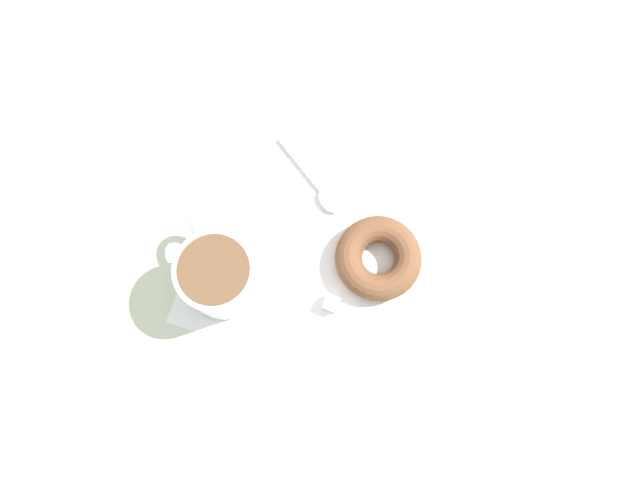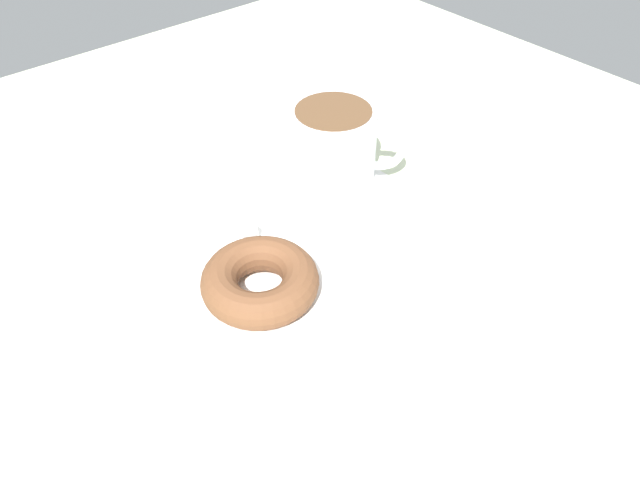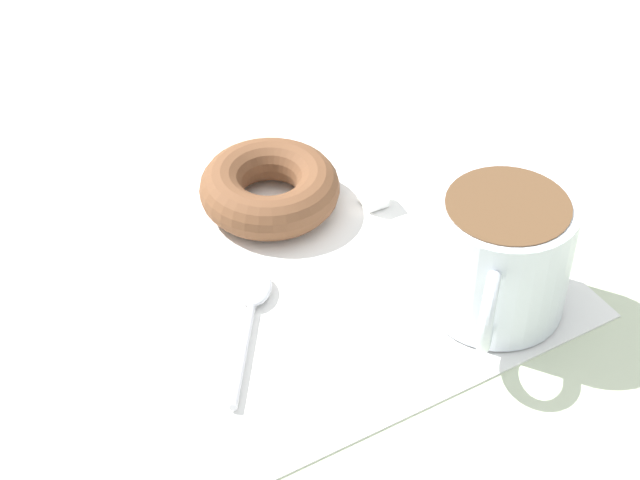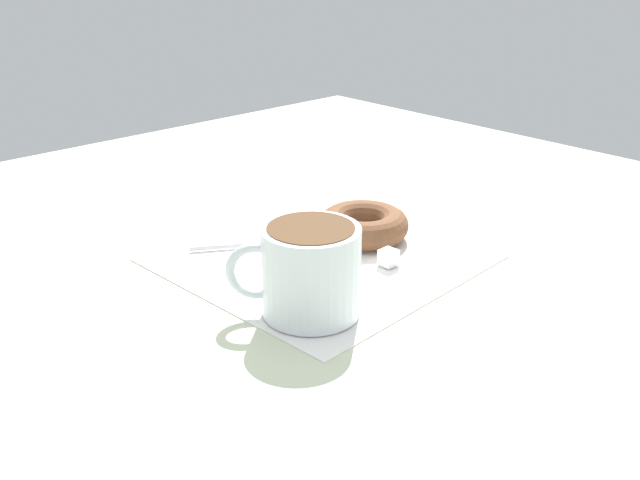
{
  "view_description": "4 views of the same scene",
  "coord_description": "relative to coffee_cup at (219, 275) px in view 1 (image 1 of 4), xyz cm",
  "views": [
    {
      "loc": [
        -3.28,
        18.24,
        76.23
      ],
      "look_at": [
        2.91,
        1.8,
        2.3
      ],
      "focal_mm": 35.0,
      "sensor_mm": 36.0,
      "label": 1
    },
    {
      "loc": [
        -25.84,
        -31.98,
        41.44
      ],
      "look_at": [
        2.91,
        1.8,
        2.3
      ],
      "focal_mm": 35.0,
      "sensor_mm": 36.0,
      "label": 2
    },
    {
      "loc": [
        53.46,
        -24.15,
        51.76
      ],
      "look_at": [
        2.91,
        1.8,
        2.3
      ],
      "focal_mm": 60.0,
      "sensor_mm": 36.0,
      "label": 3
    },
    {
      "loc": [
        52.16,
        54.76,
        33.34
      ],
      "look_at": [
        2.91,
        1.8,
        2.3
      ],
      "focal_mm": 40.0,
      "sensor_mm": 36.0,
      "label": 4
    }
  ],
  "objects": [
    {
      "name": "sugar_cube",
      "position": [
        -13.34,
        -1.94,
        -3.63
      ],
      "size": [
        1.74,
        1.74,
        1.74
      ],
      "primitive_type": "cube",
      "color": "white",
      "rests_on": "napkin"
    },
    {
      "name": "donut",
      "position": [
        -16.8,
        -9.05,
        -2.83
      ],
      "size": [
        10.63,
        10.63,
        3.35
      ],
      "primitive_type": "torus",
      "color": "brown",
      "rests_on": "napkin"
    },
    {
      "name": "napkin",
      "position": [
        -9.38,
        -8.59,
        -4.65
      ],
      "size": [
        31.56,
        31.56,
        0.3
      ],
      "primitive_type": "cube",
      "rotation": [
        0.0,
        0.0,
        0.05
      ],
      "color": "white",
      "rests_on": "ground_plane"
    },
    {
      "name": "coffee_cup",
      "position": [
        0.0,
        0.0,
        0.0
      ],
      "size": [
        10.85,
        10.35,
        8.7
      ],
      "color": "silver",
      "rests_on": "napkin"
    },
    {
      "name": "spoon",
      "position": [
        -7.17,
        -14.97,
        -4.1
      ],
      "size": [
        11.34,
        7.81,
        0.9
      ],
      "color": "silver",
      "rests_on": "napkin"
    },
    {
      "name": "ground_plane",
      "position": [
        -12.29,
        -10.39,
        -5.8
      ],
      "size": [
        120.0,
        120.0,
        2.0
      ],
      "primitive_type": "cube",
      "color": "beige"
    }
  ]
}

